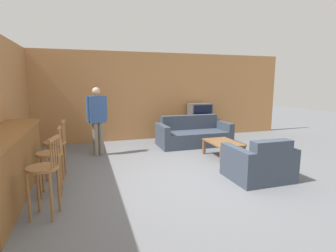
# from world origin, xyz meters

# --- Properties ---
(ground_plane) EXTENTS (24.00, 24.00, 0.00)m
(ground_plane) POSITION_xyz_m (0.00, 0.00, 0.00)
(ground_plane) COLOR slate
(wall_back) EXTENTS (9.40, 0.08, 2.60)m
(wall_back) POSITION_xyz_m (0.00, 3.64, 1.30)
(wall_back) COLOR #B27A47
(wall_back) RESTS_ON ground_plane
(wall_left) EXTENTS (0.08, 8.64, 2.60)m
(wall_left) POSITION_xyz_m (-3.13, 1.32, 1.30)
(wall_left) COLOR #B27A47
(wall_left) RESTS_ON ground_plane
(bar_counter) EXTENTS (0.55, 2.82, 1.02)m
(bar_counter) POSITION_xyz_m (-2.79, 0.10, 0.52)
(bar_counter) COLOR brown
(bar_counter) RESTS_ON ground_plane
(bar_chair_near) EXTENTS (0.47, 0.47, 1.05)m
(bar_chair_near) POSITION_xyz_m (-2.20, -0.64, 0.57)
(bar_chair_near) COLOR #996638
(bar_chair_near) RESTS_ON ground_plane
(bar_chair_mid) EXTENTS (0.39, 0.39, 1.05)m
(bar_chair_mid) POSITION_xyz_m (-2.20, 0.08, 0.57)
(bar_chair_mid) COLOR #996638
(bar_chair_mid) RESTS_ON ground_plane
(bar_chair_far) EXTENTS (0.41, 0.41, 1.05)m
(bar_chair_far) POSITION_xyz_m (-2.20, 0.84, 0.57)
(bar_chair_far) COLOR #996638
(bar_chair_far) RESTS_ON ground_plane
(couch_far) EXTENTS (1.97, 0.94, 0.80)m
(couch_far) POSITION_xyz_m (1.16, 2.46, 0.28)
(couch_far) COLOR #384251
(couch_far) RESTS_ON ground_plane
(armchair_near) EXTENTS (1.03, 0.89, 0.78)m
(armchair_near) POSITION_xyz_m (1.25, -0.34, 0.28)
(armchair_near) COLOR #384251
(armchair_near) RESTS_ON ground_plane
(coffee_table) EXTENTS (0.62, 0.94, 0.38)m
(coffee_table) POSITION_xyz_m (1.31, 1.06, 0.33)
(coffee_table) COLOR brown
(coffee_table) RESTS_ON ground_plane
(tv_unit) EXTENTS (1.24, 0.48, 0.58)m
(tv_unit) POSITION_xyz_m (1.72, 3.26, 0.29)
(tv_unit) COLOR #513823
(tv_unit) RESTS_ON ground_plane
(tv) EXTENTS (0.66, 0.48, 0.50)m
(tv) POSITION_xyz_m (1.72, 3.26, 0.83)
(tv) COLOR #4C4C4C
(tv) RESTS_ON tv_unit
(person_by_window) EXTENTS (0.48, 0.27, 1.61)m
(person_by_window) POSITION_xyz_m (-1.40, 2.16, 0.92)
(person_by_window) COLOR #756B5B
(person_by_window) RESTS_ON ground_plane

